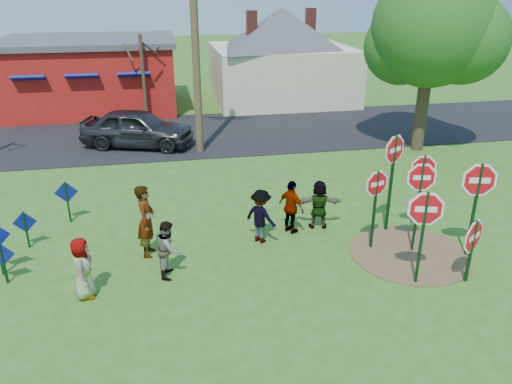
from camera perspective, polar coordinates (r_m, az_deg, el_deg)
The scene contains 25 objects.
ground at distance 13.60m, azimuth -2.07°, elevation -6.79°, with size 120.00×120.00×0.00m, color #31601B.
road at distance 24.20m, azimuth -6.33°, elevation 6.65°, with size 120.00×7.50×0.04m, color black.
dirt_patch at distance 14.08m, azimuth 17.13°, elevation -6.72°, with size 3.20×3.20×0.03m, color brown.
red_building at distance 30.30m, azimuth -18.28°, elevation 12.72°, with size 9.40×7.69×3.90m.
cream_house at distance 30.79m, azimuth 2.96°, elevation 15.75°, with size 9.40×9.40×6.50m.
stop_sign_a at distance 12.07m, azimuth 18.71°, elevation -2.80°, with size 1.09×0.33×2.53m.
stop_sign_b at distance 14.34m, azimuth 15.45°, elevation 3.66°, with size 0.98×0.55×3.04m.
stop_sign_c at distance 13.50m, azimuth 18.27°, elevation 0.51°, with size 1.00×0.23×2.64m.
stop_sign_d at distance 14.40m, azimuth 18.50°, elevation 1.81°, with size 0.93×0.22×2.53m.
stop_sign_e at distance 12.84m, azimuth 23.54°, elevation -5.03°, with size 0.99×0.60×1.79m.
stop_sign_f at distance 13.74m, azimuth 24.05°, elevation 0.48°, with size 1.17×0.29×2.75m.
stop_sign_g at distance 13.41m, azimuth 13.56°, elevation -0.01°, with size 0.92×0.29×2.37m.
blue_diamond_a at distance 13.36m, azimuth -26.99°, elevation -6.80°, with size 0.62×0.08×1.10m.
blue_diamond_c at distance 14.85m, azimuth -24.85°, elevation -3.54°, with size 0.62×0.08×1.08m.
blue_diamond_d at distance 15.89m, azimuth -20.79°, elevation -0.57°, with size 0.67×0.09×1.31m.
person_a at distance 12.07m, azimuth -19.21°, elevation -8.23°, with size 0.73×0.48×1.50m, color #3F4E8C.
person_b at distance 13.33m, azimuth -12.43°, elevation -3.22°, with size 0.72×0.47×1.97m, color #247763.
person_c at distance 12.42m, azimuth -9.97°, elevation -6.38°, with size 0.71×0.55×1.46m, color #944C3A.
person_d at distance 13.75m, azimuth 0.56°, elevation -2.78°, with size 1.00×0.57×1.54m, color #36353B.
person_e at distance 14.27m, azimuth 4.07°, elevation -1.75°, with size 0.93×0.39×1.59m, color #503161.
person_f at distance 14.67m, azimuth 7.20°, elevation -1.42°, with size 1.36×0.43×1.47m, color #1A542D.
suv at distance 22.47m, azimuth -13.39°, elevation 7.12°, with size 1.94×4.82×1.64m, color #323238.
utility_pole at distance 20.54m, azimuth -7.06°, elevation 18.67°, with size 2.42×0.66×10.03m.
leafy_tree at distance 22.08m, azimuth 19.72°, elevation 16.72°, with size 5.29×4.83×7.52m.
bare_tree_east at distance 26.05m, azimuth -12.84°, elevation 13.76°, with size 1.80×1.80×4.40m.
Camera 1 is at (-1.74, -11.69, 6.73)m, focal length 35.00 mm.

